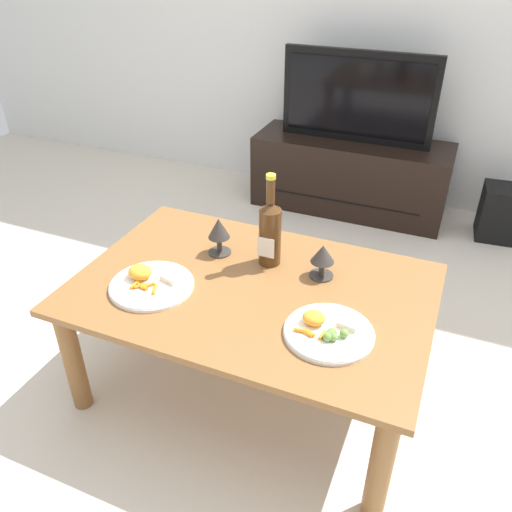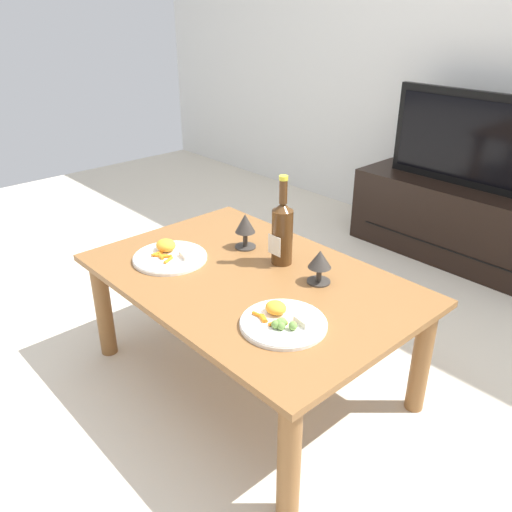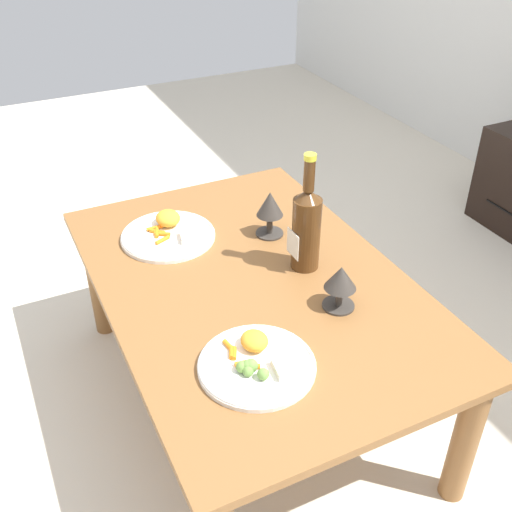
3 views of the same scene
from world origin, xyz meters
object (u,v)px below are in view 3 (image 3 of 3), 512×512
at_px(dining_table, 253,301).
at_px(wine_bottle, 307,226).
at_px(goblet_right, 341,281).
at_px(dinner_plate_right, 257,363).
at_px(goblet_left, 270,207).
at_px(dinner_plate_left, 169,233).

relative_size(dining_table, wine_bottle, 3.49).
height_order(wine_bottle, goblet_right, wine_bottle).
xyz_separation_m(wine_bottle, dinner_plate_right, (0.31, -0.31, -0.12)).
relative_size(goblet_left, goblet_right, 1.16).
bearing_deg(goblet_right, dining_table, -142.95).
height_order(dinner_plate_left, dinner_plate_right, dinner_plate_left).
bearing_deg(dining_table, wine_bottle, 89.46).
distance_m(goblet_left, dinner_plate_right, 0.60).
bearing_deg(goblet_right, wine_bottle, 176.54).
distance_m(dining_table, dinner_plate_right, 0.36).
height_order(goblet_left, goblet_right, goblet_left).
height_order(goblet_left, dinner_plate_left, goblet_left).
height_order(wine_bottle, dinner_plate_left, wine_bottle).
height_order(wine_bottle, dinner_plate_right, wine_bottle).
xyz_separation_m(wine_bottle, goblet_left, (-0.20, -0.01, -0.04)).
height_order(goblet_left, dinner_plate_right, goblet_left).
xyz_separation_m(dining_table, dinner_plate_right, (0.32, -0.14, 0.09)).
distance_m(goblet_left, dinner_plate_left, 0.33).
bearing_deg(dining_table, goblet_left, 142.52).
bearing_deg(goblet_left, dinner_plate_left, -113.00).
bearing_deg(dinner_plate_left, dinner_plate_right, -0.26).
relative_size(dinner_plate_left, dinner_plate_right, 1.05).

